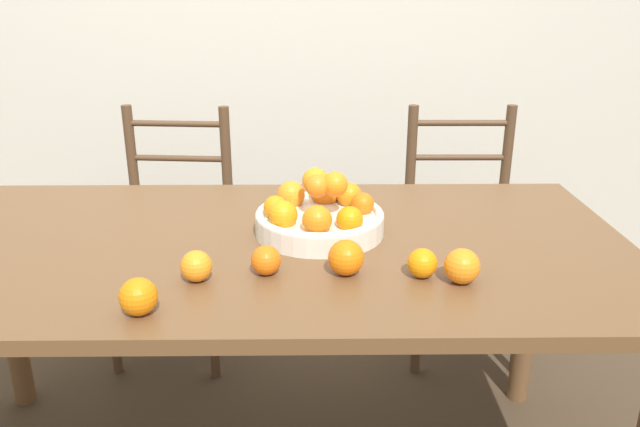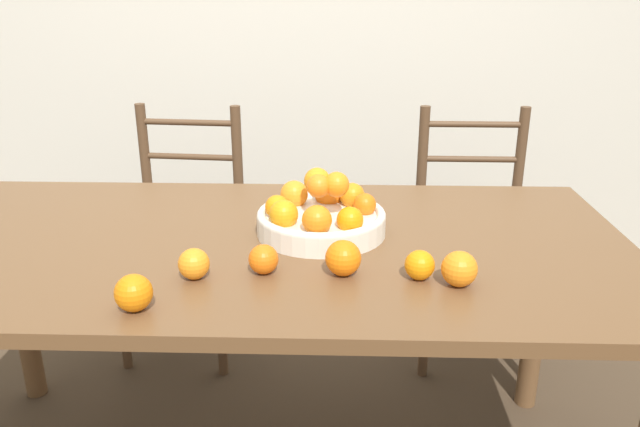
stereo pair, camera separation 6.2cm
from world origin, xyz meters
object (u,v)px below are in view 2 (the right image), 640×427
Objects in this scene: chair_right at (472,239)px; orange_loose_5 at (459,269)px; orange_loose_0 at (263,259)px; orange_loose_3 at (420,265)px; chair_left at (185,235)px; orange_loose_2 at (134,293)px; orange_loose_1 at (194,264)px; fruit_bowl at (321,214)px; orange_loose_4 at (343,258)px.

orange_loose_5 is at bearing -103.58° from chair_right.
orange_loose_0 and orange_loose_3 have the same top height.
orange_loose_5 is 0.08× the size of chair_left.
orange_loose_5 is at bearing -6.35° from orange_loose_0.
orange_loose_2 is at bearing -164.77° from orange_loose_3.
orange_loose_0 is at bearing 11.86° from orange_loose_1.
orange_loose_0 is 0.89× the size of orange_loose_2.
orange_loose_0 is (-0.12, -0.25, -0.02)m from fruit_bowl.
orange_loose_5 is at bearing -44.77° from chair_left.
orange_loose_0 is at bearing 176.92° from orange_loose_3.
fruit_bowl is 4.28× the size of orange_loose_5.
orange_loose_5 is at bearing -19.66° from orange_loose_3.
orange_loose_5 is (0.31, -0.30, -0.01)m from fruit_bowl.
orange_loose_5 is 1.10m from chair_right.
orange_loose_4 reaches higher than orange_loose_0.
orange_loose_1 is 0.58m from orange_loose_5.
orange_loose_1 is 0.07× the size of chair_left.
orange_loose_4 is (0.06, -0.25, -0.01)m from fruit_bowl.
fruit_bowl is at bearing 102.97° from orange_loose_4.
chair_right is (0.50, 0.97, -0.35)m from orange_loose_4.
orange_loose_4 is 0.09× the size of chair_right.
orange_loose_3 is 0.07× the size of chair_left.
orange_loose_0 is 0.07× the size of chair_left.
orange_loose_4 is 1.04× the size of orange_loose_5.
chair_right reaches higher than orange_loose_4.
chair_right is (0.56, 0.72, -0.36)m from fruit_bowl.
fruit_bowl is 0.43m from orange_loose_5.
orange_loose_2 reaches higher than orange_loose_1.
chair_right is (0.25, 1.02, -0.35)m from orange_loose_5.
chair_right is (0.92, 1.15, -0.35)m from orange_loose_2.
orange_loose_4 is (0.33, 0.03, 0.01)m from orange_loose_1.
orange_loose_2 is 0.97× the size of orange_loose_5.
fruit_bowl is 0.39m from orange_loose_1.
chair_right reaches higher than fruit_bowl.
fruit_bowl is 0.98m from chair_left.
orange_loose_5 reaches higher than orange_loose_1.
chair_left is 1.12m from chair_right.
fruit_bowl reaches higher than orange_loose_5.
orange_loose_0 is at bearing 36.80° from orange_loose_2.
orange_loose_1 is at bearing -69.35° from chair_left.
chair_right is (1.12, 0.00, 0.00)m from chair_left.
fruit_bowl is 0.98m from chair_right.
chair_left is at bearing 127.71° from fruit_bowl.
chair_right reaches higher than orange_loose_2.
chair_right is (0.34, 0.99, -0.34)m from orange_loose_3.
orange_loose_0 is at bearing 173.65° from orange_loose_5.
chair_left reaches higher than orange_loose_1.
orange_loose_2 is at bearing -120.91° from orange_loose_1.
orange_loose_2 is 1.14× the size of orange_loose_3.
orange_loose_0 is at bearing -116.22° from fruit_bowl.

